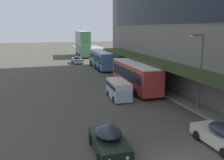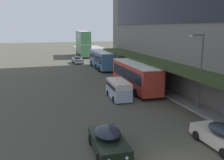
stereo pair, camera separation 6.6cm
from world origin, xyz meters
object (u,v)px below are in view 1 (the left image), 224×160
at_px(sedan_second_mid, 222,136).
at_px(vw_van, 118,88).
at_px(transit_bus_kerbside_rear, 83,43).
at_px(street_lamp, 200,66).
at_px(sedan_lead_near, 109,140).
at_px(transit_bus_kerbside_front, 135,75).
at_px(transit_bus_kerbside_far, 101,59).
at_px(sedan_second_near, 77,60).

bearing_deg(sedan_second_mid, vw_van, 103.08).
bearing_deg(transit_bus_kerbside_rear, street_lamp, -86.90).
distance_m(sedan_second_mid, vw_van, 12.85).
bearing_deg(sedan_second_mid, sedan_lead_near, 168.50).
bearing_deg(sedan_second_mid, transit_bus_kerbside_front, 89.14).
bearing_deg(street_lamp, vw_van, 134.38).
xyz_separation_m(transit_bus_kerbside_front, transit_bus_kerbside_far, (-0.05, 16.71, -0.02)).
xyz_separation_m(sedan_second_mid, vw_van, (-2.91, 12.51, 0.33)).
relative_size(sedan_second_near, vw_van, 0.99).
relative_size(sedan_lead_near, vw_van, 0.96).
relative_size(transit_bus_kerbside_front, vw_van, 2.29).
relative_size(transit_bus_kerbside_rear, transit_bus_kerbside_far, 1.08).
xyz_separation_m(transit_bus_kerbside_far, sedan_lead_near, (-7.29, -30.82, -1.10)).
distance_m(transit_bus_kerbside_front, transit_bus_kerbside_rear, 36.93).
bearing_deg(sedan_second_mid, transit_bus_kerbside_far, 89.67).
xyz_separation_m(transit_bus_kerbside_rear, street_lamp, (2.48, -45.78, 0.62)).
height_order(transit_bus_kerbside_rear, sedan_lead_near, transit_bus_kerbside_rear).
bearing_deg(sedan_lead_near, vw_van, 69.23).
height_order(sedan_second_mid, vw_van, vw_van).
bearing_deg(vw_van, sedan_second_mid, -76.92).
distance_m(transit_bus_kerbside_far, street_lamp, 25.82).
distance_m(sedan_lead_near, vw_van, 11.84).
xyz_separation_m(sedan_second_near, vw_van, (0.12, -27.76, 0.32)).
xyz_separation_m(transit_bus_kerbside_rear, vw_van, (-3.24, -39.94, -2.40)).
bearing_deg(transit_bus_kerbside_far, street_lamp, -84.15).
relative_size(transit_bus_kerbside_front, sedan_second_near, 2.32).
bearing_deg(transit_bus_kerbside_rear, sedan_lead_near, -98.30).
distance_m(sedan_second_near, vw_van, 27.77).
xyz_separation_m(transit_bus_kerbside_rear, sedan_second_mid, (-0.33, -52.45, -2.73)).
xyz_separation_m(transit_bus_kerbside_front, vw_van, (-3.14, -3.04, -0.77)).
height_order(transit_bus_kerbside_far, sedan_second_mid, transit_bus_kerbside_far).
relative_size(transit_bus_kerbside_far, street_lamp, 1.56).
distance_m(transit_bus_kerbside_rear, transit_bus_kerbside_far, 20.26).
height_order(sedan_second_mid, street_lamp, street_lamp).
bearing_deg(sedan_second_near, sedan_lead_near, -96.00).
xyz_separation_m(transit_bus_kerbside_front, sedan_second_mid, (-0.23, -15.56, -1.10)).
distance_m(sedan_second_mid, sedan_lead_near, 7.25).
height_order(sedan_second_near, sedan_lead_near, sedan_second_near).
relative_size(transit_bus_kerbside_rear, sedan_second_mid, 2.59).
xyz_separation_m(transit_bus_kerbside_front, transit_bus_kerbside_rear, (0.10, 36.90, 1.63)).
bearing_deg(street_lamp, sedan_lead_near, -152.19).
bearing_deg(sedan_lead_near, sedan_second_mid, -11.50).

